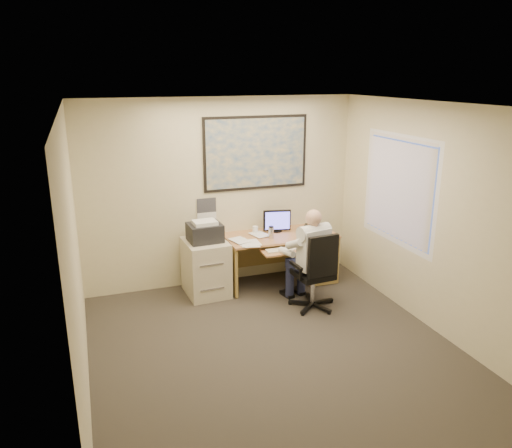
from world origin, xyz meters
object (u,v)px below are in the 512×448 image
object	(u,v)px
person	(313,259)
office_chair	(314,286)
filing_cabinet	(206,263)
desk	(300,252)

from	to	relation	value
person	office_chair	bearing A→B (deg)	-104.52
filing_cabinet	office_chair	bearing A→B (deg)	-40.55
filing_cabinet	desk	bearing A→B (deg)	-1.63
filing_cabinet	person	distance (m)	1.51
desk	person	bearing A→B (deg)	-104.60
filing_cabinet	office_chair	world-z (taller)	filing_cabinet
office_chair	person	size ratio (longest dim) A/B	0.80
desk	office_chair	size ratio (longest dim) A/B	1.50
desk	filing_cabinet	bearing A→B (deg)	-178.53
desk	filing_cabinet	world-z (taller)	desk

